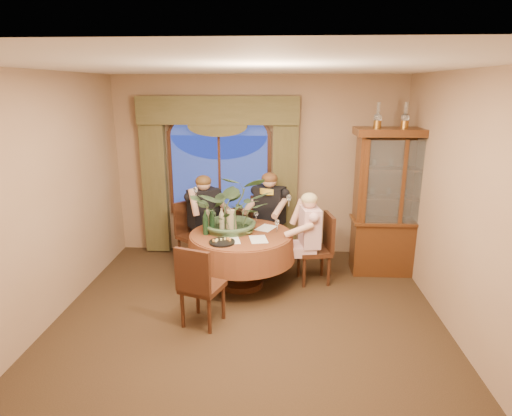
# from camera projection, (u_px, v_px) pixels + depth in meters

# --- Properties ---
(floor) EXTENTS (5.00, 5.00, 0.00)m
(floor) POSITION_uv_depth(u_px,v_px,m) (246.00, 333.00, 4.72)
(floor) COLOR black
(floor) RESTS_ON ground
(wall_back) EXTENTS (4.50, 0.00, 4.50)m
(wall_back) POSITION_uv_depth(u_px,v_px,m) (258.00, 167.00, 6.74)
(wall_back) COLOR #8A694D
(wall_back) RESTS_ON ground
(wall_right) EXTENTS (0.00, 5.00, 5.00)m
(wall_right) POSITION_uv_depth(u_px,v_px,m) (472.00, 215.00, 4.22)
(wall_right) COLOR #8A694D
(wall_right) RESTS_ON ground
(ceiling) EXTENTS (5.00, 5.00, 0.00)m
(ceiling) POSITION_uv_depth(u_px,v_px,m) (244.00, 67.00, 3.95)
(ceiling) COLOR white
(ceiling) RESTS_ON wall_back
(window) EXTENTS (1.62, 0.10, 1.32)m
(window) POSITION_uv_depth(u_px,v_px,m) (220.00, 174.00, 6.73)
(window) COLOR navy
(window) RESTS_ON wall_back
(arched_transom) EXTENTS (1.60, 0.06, 0.44)m
(arched_transom) POSITION_uv_depth(u_px,v_px,m) (218.00, 123.00, 6.51)
(arched_transom) COLOR navy
(arched_transom) RESTS_ON wall_back
(drapery_left) EXTENTS (0.38, 0.14, 2.32)m
(drapery_left) POSITION_uv_depth(u_px,v_px,m) (155.00, 181.00, 6.77)
(drapery_left) COLOR #403B1E
(drapery_left) RESTS_ON floor
(drapery_right) EXTENTS (0.38, 0.14, 2.32)m
(drapery_right) POSITION_uv_depth(u_px,v_px,m) (285.00, 183.00, 6.66)
(drapery_right) COLOR #403B1E
(drapery_right) RESTS_ON floor
(swag_valance) EXTENTS (2.45, 0.16, 0.42)m
(swag_valance) POSITION_uv_depth(u_px,v_px,m) (217.00, 110.00, 6.38)
(swag_valance) COLOR #403B1E
(swag_valance) RESTS_ON wall_back
(dining_table) EXTENTS (1.50, 1.50, 0.75)m
(dining_table) POSITION_uv_depth(u_px,v_px,m) (241.00, 259.00, 5.77)
(dining_table) COLOR maroon
(dining_table) RESTS_ON floor
(china_cabinet) EXTENTS (1.29, 0.51, 2.09)m
(china_cabinet) POSITION_uv_depth(u_px,v_px,m) (397.00, 203.00, 6.01)
(china_cabinet) COLOR #3A1E0E
(china_cabinet) RESTS_ON floor
(oil_lamp_left) EXTENTS (0.11, 0.11, 0.34)m
(oil_lamp_left) POSITION_uv_depth(u_px,v_px,m) (378.00, 115.00, 5.69)
(oil_lamp_left) COLOR #A5722D
(oil_lamp_left) RESTS_ON china_cabinet
(oil_lamp_center) EXTENTS (0.11, 0.11, 0.34)m
(oil_lamp_center) POSITION_uv_depth(u_px,v_px,m) (406.00, 115.00, 5.68)
(oil_lamp_center) COLOR #A5722D
(oil_lamp_center) RESTS_ON china_cabinet
(oil_lamp_right) EXTENTS (0.11, 0.11, 0.34)m
(oil_lamp_right) POSITION_uv_depth(u_px,v_px,m) (433.00, 115.00, 5.66)
(oil_lamp_right) COLOR #A5722D
(oil_lamp_right) RESTS_ON china_cabinet
(chair_right) EXTENTS (0.49, 0.49, 0.96)m
(chair_right) POSITION_uv_depth(u_px,v_px,m) (314.00, 249.00, 5.86)
(chair_right) COLOR black
(chair_right) RESTS_ON floor
(chair_back_right) EXTENTS (0.50, 0.50, 0.96)m
(chair_back_right) POSITION_uv_depth(u_px,v_px,m) (260.00, 230.00, 6.61)
(chair_back_right) COLOR black
(chair_back_right) RESTS_ON floor
(chair_back) EXTENTS (0.59, 0.59, 0.96)m
(chair_back) POSITION_uv_depth(u_px,v_px,m) (195.00, 235.00, 6.41)
(chair_back) COLOR black
(chair_back) RESTS_ON floor
(chair_front_left) EXTENTS (0.53, 0.53, 0.96)m
(chair_front_left) POSITION_uv_depth(u_px,v_px,m) (202.00, 285.00, 4.80)
(chair_front_left) COLOR black
(chair_front_left) RESTS_ON floor
(person_pink) EXTENTS (0.49, 0.52, 1.28)m
(person_pink) POSITION_uv_depth(u_px,v_px,m) (309.00, 238.00, 5.78)
(person_pink) COLOR #D4A5A9
(person_pink) RESTS_ON floor
(person_back) EXTENTS (0.67, 0.66, 1.38)m
(person_back) POSITION_uv_depth(u_px,v_px,m) (204.00, 220.00, 6.44)
(person_back) COLOR black
(person_back) RESTS_ON floor
(person_scarf) EXTENTS (0.63, 0.61, 1.40)m
(person_scarf) POSITION_uv_depth(u_px,v_px,m) (270.00, 217.00, 6.54)
(person_scarf) COLOR black
(person_scarf) RESTS_ON floor
(stoneware_vase) EXTENTS (0.15, 0.15, 0.29)m
(stoneware_vase) POSITION_uv_depth(u_px,v_px,m) (231.00, 220.00, 5.74)
(stoneware_vase) COLOR #97805E
(stoneware_vase) RESTS_ON dining_table
(centerpiece_plant) EXTENTS (1.08, 1.20, 0.94)m
(centerpiece_plant) POSITION_uv_depth(u_px,v_px,m) (233.00, 181.00, 5.64)
(centerpiece_plant) COLOR #3D5A37
(centerpiece_plant) RESTS_ON dining_table
(olive_bowl) EXTENTS (0.16, 0.16, 0.05)m
(olive_bowl) POSITION_uv_depth(u_px,v_px,m) (247.00, 232.00, 5.64)
(olive_bowl) COLOR #455A2B
(olive_bowl) RESTS_ON dining_table
(cheese_platter) EXTENTS (0.32, 0.32, 0.02)m
(cheese_platter) POSITION_uv_depth(u_px,v_px,m) (222.00, 242.00, 5.30)
(cheese_platter) COLOR black
(cheese_platter) RESTS_ON dining_table
(wine_bottle_0) EXTENTS (0.07, 0.07, 0.33)m
(wine_bottle_0) POSITION_uv_depth(u_px,v_px,m) (222.00, 220.00, 5.67)
(wine_bottle_0) COLOR tan
(wine_bottle_0) RESTS_ON dining_table
(wine_bottle_1) EXTENTS (0.07, 0.07, 0.33)m
(wine_bottle_1) POSITION_uv_depth(u_px,v_px,m) (205.00, 223.00, 5.57)
(wine_bottle_1) COLOR black
(wine_bottle_1) RESTS_ON dining_table
(wine_bottle_2) EXTENTS (0.07, 0.07, 0.33)m
(wine_bottle_2) POSITION_uv_depth(u_px,v_px,m) (212.00, 221.00, 5.64)
(wine_bottle_2) COLOR black
(wine_bottle_2) RESTS_ON dining_table
(wine_bottle_3) EXTENTS (0.07, 0.07, 0.33)m
(wine_bottle_3) POSITION_uv_depth(u_px,v_px,m) (208.00, 219.00, 5.73)
(wine_bottle_3) COLOR tan
(wine_bottle_3) RESTS_ON dining_table
(tasting_paper_0) EXTENTS (0.26, 0.34, 0.00)m
(tasting_paper_0) POSITION_uv_depth(u_px,v_px,m) (258.00, 239.00, 5.43)
(tasting_paper_0) COLOR white
(tasting_paper_0) RESTS_ON dining_table
(tasting_paper_1) EXTENTS (0.32, 0.36, 0.00)m
(tasting_paper_1) POSITION_uv_depth(u_px,v_px,m) (266.00, 228.00, 5.86)
(tasting_paper_1) COLOR white
(tasting_paper_1) RESTS_ON dining_table
(tasting_paper_2) EXTENTS (0.27, 0.34, 0.00)m
(tasting_paper_2) POSITION_uv_depth(u_px,v_px,m) (231.00, 240.00, 5.40)
(tasting_paper_2) COLOR white
(tasting_paper_2) RESTS_ON dining_table
(wine_glass_person_pink) EXTENTS (0.07, 0.07, 0.18)m
(wine_glass_person_pink) POSITION_uv_depth(u_px,v_px,m) (277.00, 226.00, 5.69)
(wine_glass_person_pink) COLOR silver
(wine_glass_person_pink) RESTS_ON dining_table
(wine_glass_person_back) EXTENTS (0.07, 0.07, 0.18)m
(wine_glass_person_back) POSITION_uv_depth(u_px,v_px,m) (221.00, 218.00, 6.02)
(wine_glass_person_back) COLOR silver
(wine_glass_person_back) RESTS_ON dining_table
(wine_glass_person_scarf) EXTENTS (0.07, 0.07, 0.18)m
(wine_glass_person_scarf) POSITION_uv_depth(u_px,v_px,m) (256.00, 217.00, 6.06)
(wine_glass_person_scarf) COLOR silver
(wine_glass_person_scarf) RESTS_ON dining_table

